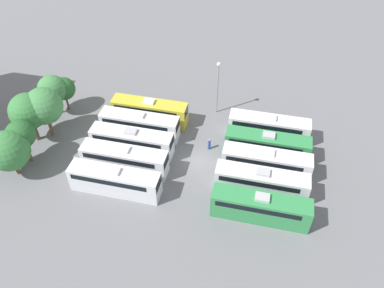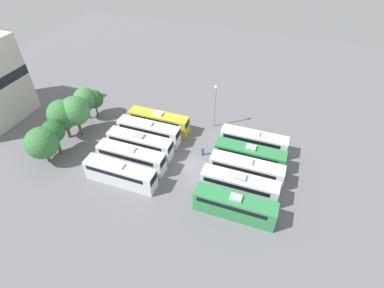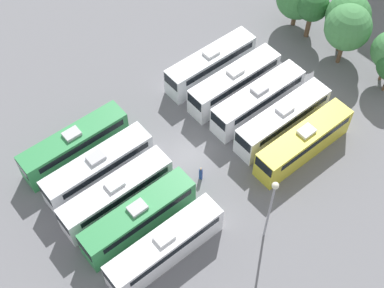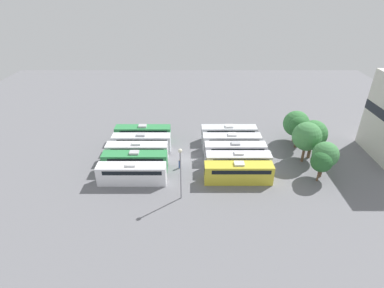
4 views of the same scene
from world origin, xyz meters
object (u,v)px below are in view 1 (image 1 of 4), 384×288
at_px(bus_9, 150,111).
at_px(tree_0, 9,151).
at_px(worker_person, 209,144).
at_px(bus_0, 260,207).
at_px(bus_5, 115,180).
at_px(tree_1, 21,135).
at_px(bus_1, 261,182).
at_px(bus_3, 267,145).
at_px(bus_2, 266,162).
at_px(tree_5, 64,89).
at_px(bus_6, 124,159).
at_px(bus_7, 132,141).
at_px(tree_3, 44,106).
at_px(light_pole, 218,80).
at_px(tree_2, 28,111).
at_px(tree_4, 52,89).
at_px(bus_4, 268,127).
at_px(bus_8, 140,124).

relative_size(bus_9, tree_0, 1.69).
bearing_deg(worker_person, bus_0, -141.95).
height_order(bus_5, worker_person, bus_5).
xyz_separation_m(tree_0, tree_1, (2.47, -0.29, 0.51)).
xyz_separation_m(bus_1, bus_3, (6.74, -0.15, 0.00)).
height_order(bus_2, tree_5, tree_5).
bearing_deg(bus_9, bus_6, 179.50).
distance_m(bus_9, tree_5, 13.39).
relative_size(bus_7, tree_3, 1.45).
bearing_deg(bus_3, tree_1, 104.96).
bearing_deg(light_pole, bus_3, -133.43).
relative_size(bus_6, tree_0, 1.69).
height_order(tree_0, tree_1, tree_0).
bearing_deg(tree_2, bus_9, -61.96).
bearing_deg(tree_4, light_pole, -76.35).
bearing_deg(light_pole, bus_5, 153.20).
bearing_deg(bus_9, bus_5, -179.67).
bearing_deg(bus_4, bus_6, 120.97).
bearing_deg(bus_5, tree_5, 44.01).
distance_m(bus_2, bus_4, 6.99).
bearing_deg(tree_1, bus_6, -83.90).
bearing_deg(tree_4, tree_5, -38.24).
xyz_separation_m(bus_5, bus_8, (10.67, 0.49, 0.00)).
height_order(tree_2, tree_4, tree_2).
height_order(bus_3, bus_7, same).
distance_m(bus_2, tree_5, 31.64).
bearing_deg(light_pole, bus_0, -155.58).
bearing_deg(bus_0, bus_1, 3.94).
height_order(bus_5, bus_7, same).
bearing_deg(bus_9, light_pole, -65.33).
xyz_separation_m(bus_6, bus_8, (6.95, 0.32, 0.00)).
relative_size(tree_4, tree_5, 1.17).
distance_m(bus_5, tree_1, 13.62).
height_order(tree_1, tree_2, tree_2).
distance_m(tree_2, tree_4, 6.20).
relative_size(bus_8, tree_0, 1.69).
relative_size(bus_0, worker_person, 6.49).
bearing_deg(bus_9, bus_0, -128.53).
distance_m(bus_5, tree_4, 19.20).
distance_m(bus_0, bus_9, 22.50).
bearing_deg(light_pole, tree_5, 101.19).
bearing_deg(tree_1, bus_0, -94.41).
bearing_deg(bus_2, tree_3, 89.15).
bearing_deg(light_pole, bus_1, -150.98).
bearing_deg(tree_3, bus_4, -77.74).
xyz_separation_m(bus_6, tree_1, (-1.39, 12.98, 2.69)).
bearing_deg(worker_person, bus_6, 121.98).
bearing_deg(bus_8, bus_3, -90.54).
bearing_deg(tree_1, bus_8, -56.63).
bearing_deg(light_pole, worker_person, -176.42).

